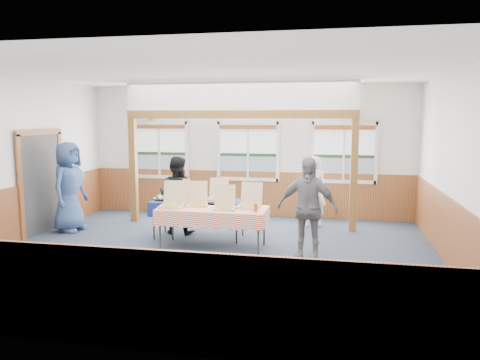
# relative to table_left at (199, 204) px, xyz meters

# --- Properties ---
(floor) EXTENTS (8.00, 8.00, 0.00)m
(floor) POSITION_rel_table_left_xyz_m (0.58, -1.12, -0.70)
(floor) COLOR #293243
(floor) RESTS_ON ground
(ceiling) EXTENTS (8.00, 8.00, 0.00)m
(ceiling) POSITION_rel_table_left_xyz_m (0.58, -1.12, 2.50)
(ceiling) COLOR white
(ceiling) RESTS_ON wall_back
(wall_back) EXTENTS (8.00, 0.00, 8.00)m
(wall_back) POSITION_rel_table_left_xyz_m (0.58, 2.38, 0.90)
(wall_back) COLOR silver
(wall_back) RESTS_ON floor
(wall_front) EXTENTS (8.00, 0.00, 8.00)m
(wall_front) POSITION_rel_table_left_xyz_m (0.58, -4.62, 0.90)
(wall_front) COLOR silver
(wall_front) RESTS_ON floor
(wall_left) EXTENTS (0.00, 8.00, 8.00)m
(wall_left) POSITION_rel_table_left_xyz_m (-3.42, -1.12, 0.90)
(wall_left) COLOR silver
(wall_left) RESTS_ON floor
(wall_right) EXTENTS (0.00, 8.00, 8.00)m
(wall_right) POSITION_rel_table_left_xyz_m (4.58, -1.12, 0.90)
(wall_right) COLOR silver
(wall_right) RESTS_ON floor
(wainscot_back) EXTENTS (7.98, 0.05, 1.10)m
(wainscot_back) POSITION_rel_table_left_xyz_m (0.58, 2.36, -0.15)
(wainscot_back) COLOR brown
(wainscot_back) RESTS_ON floor
(wainscot_front) EXTENTS (7.98, 0.05, 1.10)m
(wainscot_front) POSITION_rel_table_left_xyz_m (0.58, -4.59, -0.15)
(wainscot_front) COLOR brown
(wainscot_front) RESTS_ON floor
(wainscot_left) EXTENTS (0.05, 6.98, 1.10)m
(wainscot_left) POSITION_rel_table_left_xyz_m (-3.40, -1.12, -0.15)
(wainscot_left) COLOR brown
(wainscot_left) RESTS_ON floor
(wainscot_right) EXTENTS (0.05, 6.98, 1.10)m
(wainscot_right) POSITION_rel_table_left_xyz_m (4.55, -1.12, -0.15)
(wainscot_right) COLOR brown
(wainscot_right) RESTS_ON floor
(cased_opening) EXTENTS (0.06, 1.30, 2.10)m
(cased_opening) POSITION_rel_table_left_xyz_m (-3.38, -0.22, 0.35)
(cased_opening) COLOR #323232
(cased_opening) RESTS_ON wall_left
(window_left) EXTENTS (1.56, 0.10, 1.46)m
(window_left) POSITION_rel_table_left_xyz_m (-1.72, 2.34, 0.98)
(window_left) COLOR white
(window_left) RESTS_ON wall_back
(window_mid) EXTENTS (1.56, 0.10, 1.46)m
(window_mid) POSITION_rel_table_left_xyz_m (0.58, 2.34, 0.98)
(window_mid) COLOR white
(window_mid) RESTS_ON wall_back
(window_right) EXTENTS (1.56, 0.10, 1.46)m
(window_right) POSITION_rel_table_left_xyz_m (2.88, 2.34, 0.98)
(window_right) COLOR white
(window_right) RESTS_ON wall_back
(post_left) EXTENTS (0.15, 0.15, 2.40)m
(post_left) POSITION_rel_table_left_xyz_m (-1.92, 1.18, 0.50)
(post_left) COLOR brown
(post_left) RESTS_ON floor
(post_right) EXTENTS (0.15, 0.15, 2.40)m
(post_right) POSITION_rel_table_left_xyz_m (3.08, 1.18, 0.50)
(post_right) COLOR brown
(post_right) RESTS_ON floor
(cross_beam) EXTENTS (5.15, 0.18, 0.18)m
(cross_beam) POSITION_rel_table_left_xyz_m (0.58, 1.18, 1.79)
(cross_beam) COLOR brown
(cross_beam) RESTS_ON post_left
(table_left) EXTENTS (2.00, 1.22, 0.76)m
(table_left) POSITION_rel_table_left_xyz_m (0.00, 0.00, 0.00)
(table_left) COLOR #323232
(table_left) RESTS_ON floor
(table_right) EXTENTS (2.19, 1.55, 0.76)m
(table_right) POSITION_rel_table_left_xyz_m (0.47, -0.66, 0.00)
(table_right) COLOR #323232
(table_right) RESTS_ON floor
(pizza_box_a) EXTENTS (0.40, 0.49, 0.42)m
(pizza_box_a) POSITION_rel_table_left_xyz_m (-0.40, -0.11, 0.12)
(pizza_box_a) COLOR beige
(pizza_box_a) RESTS_ON table_left
(pizza_box_b) EXTENTS (0.41, 0.50, 0.43)m
(pizza_box_b) POSITION_rel_table_left_xyz_m (0.35, 0.16, 0.12)
(pizza_box_b) COLOR beige
(pizza_box_b) RESTS_ON table_left
(pizza_box_c) EXTENTS (0.47, 0.56, 0.47)m
(pizza_box_c) POSITION_rel_table_left_xyz_m (-0.29, -0.75, 0.13)
(pizza_box_c) COLOR beige
(pizza_box_c) RESTS_ON table_right
(pizza_box_d) EXTENTS (0.52, 0.58, 0.44)m
(pizza_box_d) POSITION_rel_table_left_xyz_m (0.10, -0.47, 0.12)
(pizza_box_d) COLOR beige
(pizza_box_d) RESTS_ON table_right
(pizza_box_e) EXTENTS (0.46, 0.53, 0.42)m
(pizza_box_e) POSITION_rel_table_left_xyz_m (0.71, -0.74, 0.12)
(pizza_box_e) COLOR beige
(pizza_box_e) RESTS_ON table_right
(pizza_box_f) EXTENTS (0.46, 0.54, 0.45)m
(pizza_box_f) POSITION_rel_table_left_xyz_m (1.12, -0.51, 0.12)
(pizza_box_f) COLOR beige
(pizza_box_f) RESTS_ON table_right
(veggie_tray) EXTENTS (0.41, 0.41, 0.09)m
(veggie_tray) POSITION_rel_table_left_xyz_m (-0.75, 0.00, 0.09)
(veggie_tray) COLOR black
(veggie_tray) RESTS_ON table_left
(drink_glass) EXTENTS (0.07, 0.07, 0.15)m
(drink_glass) POSITION_rel_table_left_xyz_m (1.32, -0.91, 0.13)
(drink_glass) COLOR #A7521B
(drink_glass) RESTS_ON table_right
(woman_white) EXTENTS (0.66, 0.52, 1.59)m
(woman_white) POSITION_rel_table_left_xyz_m (2.23, 1.39, 0.09)
(woman_white) COLOR silver
(woman_white) RESTS_ON floor
(woman_black) EXTENTS (0.83, 0.67, 1.62)m
(woman_black) POSITION_rel_table_left_xyz_m (-0.56, 0.27, 0.11)
(woman_black) COLOR black
(woman_black) RESTS_ON floor
(man_blue) EXTENTS (0.67, 0.97, 1.92)m
(man_blue) POSITION_rel_table_left_xyz_m (-2.86, -0.01, 0.26)
(man_blue) COLOR #324B7D
(man_blue) RESTS_ON floor
(person_grey) EXTENTS (1.09, 0.59, 1.77)m
(person_grey) POSITION_rel_table_left_xyz_m (2.23, -1.01, 0.19)
(person_grey) COLOR slate
(person_grey) RESTS_ON floor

